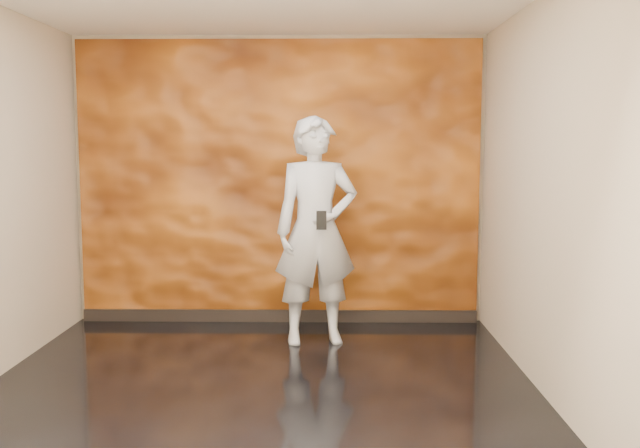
{
  "coord_description": "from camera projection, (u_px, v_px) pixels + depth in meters",
  "views": [
    {
      "loc": [
        0.52,
        -5.0,
        1.74
      ],
      "look_at": [
        0.42,
        0.68,
        1.11
      ],
      "focal_mm": 40.0,
      "sensor_mm": 36.0,
      "label": 1
    }
  ],
  "objects": [
    {
      "name": "phone",
      "position": [
        321.0,
        220.0,
        5.96
      ],
      "size": [
        0.09,
        0.02,
        0.16
      ],
      "primitive_type": "cube",
      "rotation": [
        0.0,
        0.0,
        -0.01
      ],
      "color": "black",
      "rests_on": "man"
    },
    {
      "name": "room",
      "position": [
        258.0,
        194.0,
        5.01
      ],
      "size": [
        4.02,
        4.02,
        2.81
      ],
      "color": "black",
      "rests_on": "ground"
    },
    {
      "name": "man",
      "position": [
        316.0,
        230.0,
        6.25
      ],
      "size": [
        0.81,
        0.61,
        2.0
      ],
      "primitive_type": "imported",
      "rotation": [
        0.0,
        0.0,
        0.19
      ],
      "color": "#9AA0AA",
      "rests_on": "ground"
    },
    {
      "name": "feature_wall",
      "position": [
        279.0,
        183.0,
        6.96
      ],
      "size": [
        3.9,
        0.06,
        2.75
      ],
      "primitive_type": "cube",
      "color": "#CA6A1A",
      "rests_on": "ground"
    },
    {
      "name": "baseboard",
      "position": [
        280.0,
        316.0,
        7.07
      ],
      "size": [
        3.9,
        0.04,
        0.12
      ],
      "primitive_type": "cube",
      "color": "black",
      "rests_on": "ground"
    }
  ]
}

